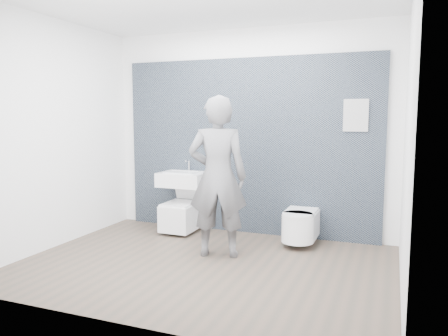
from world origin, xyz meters
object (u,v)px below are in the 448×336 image
at_px(visitor, 218,177).
at_px(toilet_square, 182,214).
at_px(toilet_rounded, 300,225).
at_px(washbasin, 183,179).

bearing_deg(visitor, toilet_square, -58.65).
relative_size(toilet_square, visitor, 0.44).
distance_m(toilet_square, toilet_rounded, 1.67).
xyz_separation_m(washbasin, toilet_rounded, (1.67, -0.10, -0.49)).
bearing_deg(toilet_rounded, toilet_square, 178.83).
bearing_deg(visitor, washbasin, -60.81).
relative_size(toilet_square, toilet_rounded, 1.21).
xyz_separation_m(toilet_rounded, visitor, (-0.81, -0.75, 0.67)).
xyz_separation_m(washbasin, toilet_square, (-0.00, -0.06, -0.50)).
relative_size(washbasin, toilet_rounded, 0.97).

